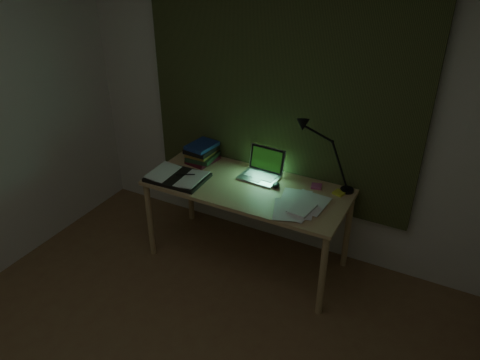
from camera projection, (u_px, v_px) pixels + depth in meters
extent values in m
cube|color=silver|center=(280.00, 103.00, 3.61)|extent=(3.50, 0.00, 2.50)
cube|color=#31381C|center=(279.00, 79.00, 3.48)|extent=(2.20, 0.06, 2.00)
ellipsoid|color=black|center=(276.00, 185.00, 3.56)|extent=(0.07, 0.09, 0.03)
cube|color=yellow|center=(339.00, 193.00, 3.47)|extent=(0.10, 0.10, 0.02)
cube|color=#CA4E8C|center=(316.00, 186.00, 3.56)|extent=(0.09, 0.09, 0.02)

